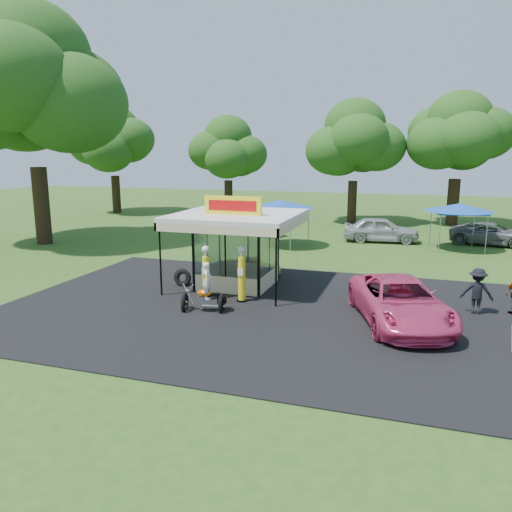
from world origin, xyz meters
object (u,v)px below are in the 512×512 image
Objects in this scene: bg_car_c at (381,229)px; tent_west at (280,204)px; gas_station_kiosk at (237,248)px; spectator_east_a at (477,291)px; pink_sedan at (400,302)px; bg_car_a at (255,224)px; gas_pump_left at (206,274)px; bg_car_d at (492,234)px; tent_east at (459,208)px; gas_pump_right at (242,275)px; kiosk_car at (253,266)px; motorcycle at (206,292)px.

bg_car_c is 7.42m from tent_west.
spectator_east_a is (10.04, -1.02, -0.88)m from gas_station_kiosk.
bg_car_a is at bearing 103.60° from pink_sedan.
pink_sedan is 3.27× the size of spectator_east_a.
gas_pump_left is at bearing 157.13° from pink_sedan.
bg_car_a is 0.91× the size of bg_car_d.
gas_station_kiosk is 1.07× the size of bg_car_c.
gas_station_kiosk is 1.29× the size of tent_east.
tent_west is (3.08, -4.10, 1.95)m from bg_car_a.
gas_station_kiosk reaches higher than bg_car_c.
gas_pump_right is 16.77m from bg_car_c.
gas_station_kiosk is 1.25× the size of tent_west.
spectator_east_a is at bearing -5.78° from gas_station_kiosk.
gas_pump_left reaches higher than bg_car_c.
bg_car_c is at bearing -24.69° from kiosk_car.
pink_sedan is 20.66m from bg_car_a.
bg_car_d is (7.09, 1.13, -0.13)m from bg_car_c.
bg_car_d is (16.34, 0.69, -0.06)m from bg_car_a.
tent_west is at bearing -41.74° from spectator_east_a.
gas_pump_left is 17.22m from bg_car_a.
tent_east is (-2.33, -2.48, 1.92)m from bg_car_d.
gas_station_kiosk is at bearing 152.37° from bg_car_c.
gas_pump_right is 20.76m from bg_car_d.
gas_pump_left reaches higher than kiosk_car.
gas_station_kiosk reaches higher than tent_east.
motorcycle is (-0.87, -1.65, -0.34)m from gas_pump_right.
motorcycle is at bearing 157.21° from bg_car_c.
bg_car_a reaches higher than bg_car_d.
motorcycle is 7.21m from pink_sedan.
gas_pump_left is 0.82× the size of kiosk_car.
gas_pump_left is at bearing -125.08° from tent_east.
tent_east is (2.82, 15.57, 1.83)m from pink_sedan.
bg_car_d is at bearing 19.83° from tent_west.
tent_east is at bearing 58.49° from gas_pump_right.
tent_east reaches higher than bg_car_d.
tent_west reaches higher than kiosk_car.
gas_pump_left is 0.46× the size of bg_car_c.
gas_pump_right is 0.47× the size of bg_car_c.
gas_pump_right is at bearing 156.89° from bg_car_d.
pink_sedan is 15.67m from tent_west.
tent_east is at bearing 51.08° from gas_station_kiosk.
bg_car_c is 1.16× the size of tent_west.
tent_east reaches higher than gas_pump_right.
tent_west is (-0.80, 10.24, 0.96)m from gas_station_kiosk.
bg_car_a is at bearing 105.15° from gas_station_kiosk.
gas_pump_right is at bearing 158.49° from bg_car_c.
gas_pump_right is 9.10m from spectator_east_a.
bg_car_d reaches higher than kiosk_car.
gas_pump_left reaches higher than spectator_east_a.
tent_west reaches higher than motorcycle.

